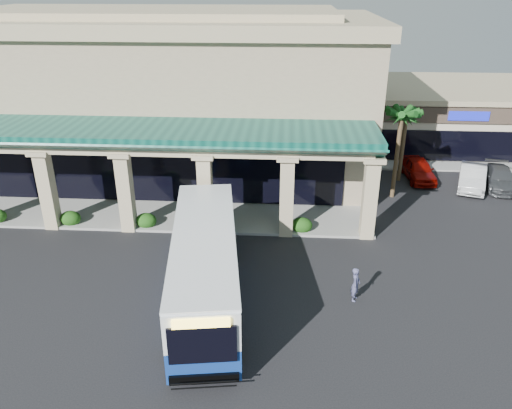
# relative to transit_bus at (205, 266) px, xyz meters

# --- Properties ---
(ground) EXTENTS (110.00, 110.00, 0.00)m
(ground) POSITION_rel_transit_bus_xyz_m (2.03, 1.18, -1.65)
(ground) COLOR black
(main_building) EXTENTS (30.80, 14.80, 11.35)m
(main_building) POSITION_rel_transit_bus_xyz_m (-5.97, 17.18, 4.02)
(main_building) COLOR tan
(main_building) RESTS_ON ground
(arcade) EXTENTS (30.00, 6.20, 5.70)m
(arcade) POSITION_rel_transit_bus_xyz_m (-5.97, 7.98, 1.20)
(arcade) COLOR #0B443A
(arcade) RESTS_ON ground
(strip_mall) EXTENTS (22.50, 12.50, 4.90)m
(strip_mall) POSITION_rel_transit_bus_xyz_m (20.03, 25.18, 0.80)
(strip_mall) COLOR beige
(strip_mall) RESTS_ON ground
(palm_0) EXTENTS (2.40, 2.40, 6.60)m
(palm_0) POSITION_rel_transit_bus_xyz_m (10.53, 12.18, 1.65)
(palm_0) COLOR #0F3A10
(palm_0) RESTS_ON ground
(palm_1) EXTENTS (2.40, 2.40, 5.80)m
(palm_1) POSITION_rel_transit_bus_xyz_m (11.53, 15.18, 1.25)
(palm_1) COLOR #0F3A10
(palm_1) RESTS_ON ground
(broadleaf_tree) EXTENTS (2.60, 2.60, 4.81)m
(broadleaf_tree) POSITION_rel_transit_bus_xyz_m (9.53, 20.18, 0.75)
(broadleaf_tree) COLOR #1A440F
(broadleaf_tree) RESTS_ON ground
(transit_bus) EXTENTS (4.41, 12.09, 3.30)m
(transit_bus) POSITION_rel_transit_bus_xyz_m (0.00, 0.00, 0.00)
(transit_bus) COLOR #163D99
(transit_bus) RESTS_ON ground
(pedestrian) EXTENTS (0.54, 0.68, 1.63)m
(pedestrian) POSITION_rel_transit_bus_xyz_m (6.70, 0.28, -0.84)
(pedestrian) COLOR #4E4F77
(pedestrian) RESTS_ON ground
(car_silver) EXTENTS (1.99, 4.51, 1.51)m
(car_silver) POSITION_rel_transit_bus_xyz_m (12.92, 15.48, -0.90)
(car_silver) COLOR #850A04
(car_silver) RESTS_ON ground
(car_white) EXTENTS (3.08, 5.01, 1.56)m
(car_white) POSITION_rel_transit_bus_xyz_m (16.24, 14.09, -0.87)
(car_white) COLOR silver
(car_white) RESTS_ON ground
(car_red) EXTENTS (2.76, 4.89, 1.34)m
(car_red) POSITION_rel_transit_bus_xyz_m (18.21, 14.29, -0.98)
(car_red) COLOR #45474B
(car_red) RESTS_ON ground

